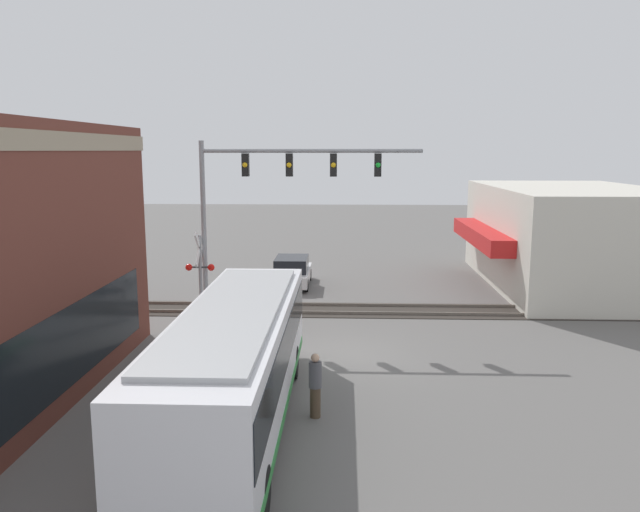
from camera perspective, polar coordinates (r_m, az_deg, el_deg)
The scene contains 8 objects.
ground_plane at distance 21.67m, azimuth 2.45°, elevation -9.01°, with size 120.00×120.00×0.00m, color #605E5B.
shop_building at distance 34.41m, azimuth 21.81°, elevation 1.64°, with size 13.54×9.11×5.10m.
city_bus at distance 15.90m, azimuth -7.75°, elevation -9.54°, with size 11.36×2.59×3.13m.
traffic_signal_gantry at distance 24.92m, azimuth -4.30°, elevation 6.47°, with size 0.42×8.80×7.31m.
crossing_signal at distance 25.47m, azimuth -10.90°, elevation -1.02°, with size 1.41×1.18×3.81m.
rail_track_near at distance 27.42m, azimuth 2.42°, elevation -4.95°, with size 2.60×60.00×0.15m.
parked_car_white at distance 32.17m, azimuth -2.57°, elevation -1.52°, with size 4.34×1.82×1.53m.
pedestrian_near_bus at distance 16.60m, azimuth -0.44°, elevation -11.71°, with size 0.34×0.34×1.74m.
Camera 1 is at (-20.54, 0.09, 6.93)m, focal length 35.00 mm.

